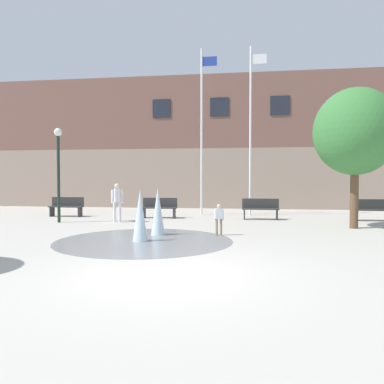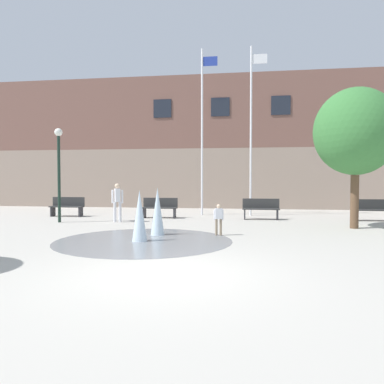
% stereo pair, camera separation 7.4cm
% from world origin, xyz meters
% --- Properties ---
extents(ground_plane, '(100.00, 100.00, 0.00)m').
position_xyz_m(ground_plane, '(0.00, 0.00, 0.00)').
color(ground_plane, '#B2ADA3').
extents(library_building, '(36.00, 6.05, 8.01)m').
position_xyz_m(library_building, '(0.00, 18.51, 4.01)').
color(library_building, gray).
rests_on(library_building, ground).
extents(splash_fountain, '(5.09, 5.09, 1.51)m').
position_xyz_m(splash_fountain, '(-1.35, 4.00, 0.55)').
color(splash_fountain, gray).
rests_on(splash_fountain, ground).
extents(park_bench_under_left_flagpole, '(1.60, 0.44, 0.91)m').
position_xyz_m(park_bench_under_left_flagpole, '(-6.85, 9.84, 0.48)').
color(park_bench_under_left_flagpole, '#28282D').
rests_on(park_bench_under_left_flagpole, ground).
extents(park_bench_center, '(1.60, 0.44, 0.91)m').
position_xyz_m(park_bench_center, '(-2.34, 9.79, 0.48)').
color(park_bench_center, '#28282D').
rests_on(park_bench_center, ground).
extents(park_bench_under_right_flagpole, '(1.60, 0.44, 0.91)m').
position_xyz_m(park_bench_under_right_flagpole, '(2.19, 9.79, 0.48)').
color(park_bench_under_right_flagpole, '#28282D').
rests_on(park_bench_under_right_flagpole, ground).
extents(park_bench_far_right, '(1.60, 0.44, 0.91)m').
position_xyz_m(park_bench_far_right, '(6.78, 9.89, 0.48)').
color(park_bench_far_right, '#28282D').
rests_on(park_bench_far_right, ground).
extents(child_running, '(0.31, 0.17, 0.99)m').
position_xyz_m(child_running, '(0.69, 4.90, 0.58)').
color(child_running, '#89755B').
rests_on(child_running, ground).
extents(adult_near_bench, '(0.50, 0.39, 1.59)m').
position_xyz_m(adult_near_bench, '(-3.69, 7.92, 0.93)').
color(adult_near_bench, silver).
rests_on(adult_near_bench, ground).
extents(flagpole_left, '(0.80, 0.10, 8.12)m').
position_xyz_m(flagpole_left, '(-0.59, 11.52, 4.31)').
color(flagpole_left, silver).
rests_on(flagpole_left, ground).
extents(flagpole_right, '(0.80, 0.10, 8.13)m').
position_xyz_m(flagpole_right, '(1.78, 11.52, 4.31)').
color(flagpole_right, silver).
rests_on(flagpole_right, ground).
extents(lamp_post_left_lane, '(0.32, 0.32, 3.83)m').
position_xyz_m(lamp_post_left_lane, '(-6.01, 7.50, 2.51)').
color(lamp_post_left_lane, '#192D23').
rests_on(lamp_post_left_lane, ground).
extents(street_tree_near_building, '(2.92, 2.92, 5.02)m').
position_xyz_m(street_tree_near_building, '(5.39, 7.28, 3.45)').
color(street_tree_near_building, brown).
rests_on(street_tree_near_building, ground).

